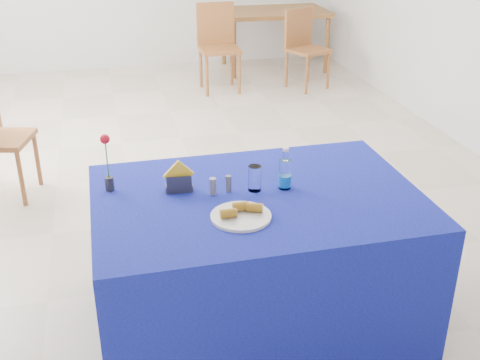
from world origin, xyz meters
name	(u,v)px	position (x,y,z in m)	size (l,w,h in m)	color
floor	(194,171)	(0.00, 0.00, 0.00)	(7.00, 7.00, 0.00)	beige
plate	(241,216)	(-0.13, -2.19, 0.77)	(0.28, 0.28, 0.01)	silver
drinking_glass	(255,178)	(0.00, -1.93, 0.82)	(0.06, 0.06, 0.13)	white
salt_shaker	(213,186)	(-0.21, -1.92, 0.80)	(0.03, 0.03, 0.09)	slate
pepper_shaker	(228,184)	(-0.13, -1.91, 0.80)	(0.03, 0.03, 0.09)	#5C5B60
blue_table	(256,260)	(0.00, -1.98, 0.38)	(1.60, 1.10, 0.76)	navy
water_bottle	(285,175)	(0.15, -1.94, 0.83)	(0.07, 0.07, 0.21)	white
napkin_holder	(179,182)	(-0.36, -1.85, 0.81)	(0.15, 0.07, 0.17)	#3B3B41
rose_vase	(107,164)	(-0.70, -1.76, 0.90)	(0.05, 0.05, 0.30)	#232327
oak_table	(275,16)	(1.56, 2.98, 0.68)	(1.34, 0.89, 0.76)	brown
chair_bg_left	(218,41)	(0.67, 2.27, 0.56)	(0.44, 0.44, 0.98)	#975C2B
chair_bg_right	(304,43)	(1.66, 2.12, 0.52)	(0.53, 0.53, 0.91)	#975C2B
banana_pieces	(242,209)	(-0.12, -2.17, 0.80)	(0.21, 0.10, 0.04)	gold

